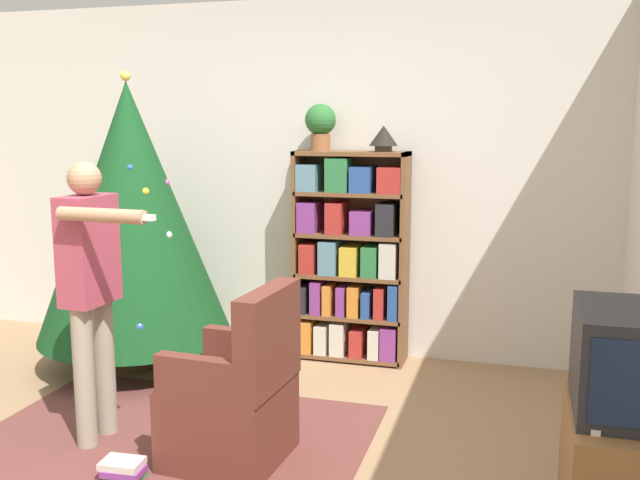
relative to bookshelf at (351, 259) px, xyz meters
name	(u,v)px	position (x,y,z in m)	size (l,w,h in m)	color
ground_plane	(183,479)	(-0.37, -1.97, -0.75)	(14.00, 14.00, 0.00)	#9E7A56
wall_back	(311,179)	(-0.37, 0.22, 0.55)	(8.00, 0.10, 2.60)	silver
area_rug	(162,447)	(-0.63, -1.70, -0.74)	(2.12, 1.76, 0.01)	brown
bookshelf	(351,259)	(0.00, 0.00, 0.00)	(0.81, 0.29, 1.52)	brown
tv_stand	(617,469)	(1.61, -1.83, -0.48)	(0.42, 0.78, 0.53)	#996638
television	(625,361)	(1.61, -1.83, 0.00)	(0.40, 0.58, 0.44)	#28282D
game_remote	(594,427)	(1.48, -2.06, -0.21)	(0.04, 0.12, 0.02)	white
christmas_tree	(131,212)	(-1.44, -0.55, 0.36)	(1.35, 1.35, 2.06)	#4C3323
armchair	(236,401)	(-0.19, -1.71, -0.42)	(0.61, 0.60, 0.92)	brown
standing_person	(91,280)	(-1.01, -1.69, 0.15)	(0.62, 0.50, 1.52)	#9E937F
potted_plant	(320,124)	(-0.23, 0.01, 0.96)	(0.22, 0.22, 0.33)	#935B38
table_lamp	(384,137)	(0.22, 0.01, 0.87)	(0.20, 0.20, 0.18)	#473828
book_pile_near_tree	(174,379)	(-0.98, -0.89, -0.69)	(0.25, 0.20, 0.12)	beige
book_pile_by_chair	(124,470)	(-0.64, -2.05, -0.70)	(0.22, 0.16, 0.10)	#2D7A42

